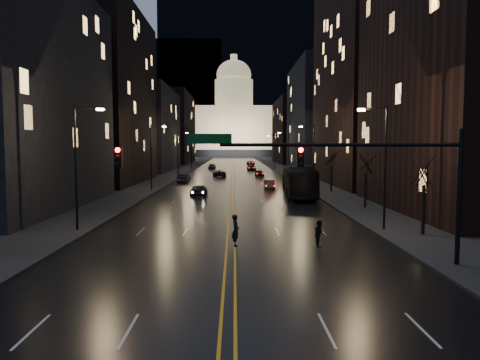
{
  "coord_description": "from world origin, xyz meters",
  "views": [
    {
      "loc": [
        0.22,
        -23.17,
        6.16
      ],
      "look_at": [
        0.64,
        11.02,
        3.65
      ],
      "focal_mm": 35.0,
      "sensor_mm": 36.0,
      "label": 1
    }
  ],
  "objects_px": {
    "bus": "(299,181)",
    "oncoming_car_a": "(199,190)",
    "pedestrian_b": "(320,234)",
    "oncoming_car_b": "(184,178)",
    "pedestrian_a": "(236,231)",
    "traffic_signal": "(348,167)",
    "receding_car_a": "(269,185)"
  },
  "relations": [
    {
      "from": "oncoming_car_a",
      "to": "bus",
      "type": "bearing_deg",
      "value": 179.2
    },
    {
      "from": "oncoming_car_b",
      "to": "receding_car_a",
      "type": "relative_size",
      "value": 1.11
    },
    {
      "from": "traffic_signal",
      "to": "pedestrian_b",
      "type": "height_order",
      "value": "traffic_signal"
    },
    {
      "from": "oncoming_car_a",
      "to": "traffic_signal",
      "type": "bearing_deg",
      "value": 109.51
    },
    {
      "from": "bus",
      "to": "oncoming_car_a",
      "type": "relative_size",
      "value": 3.01
    },
    {
      "from": "traffic_signal",
      "to": "bus",
      "type": "bearing_deg",
      "value": 86.34
    },
    {
      "from": "pedestrian_a",
      "to": "oncoming_car_b",
      "type": "bearing_deg",
      "value": 6.82
    },
    {
      "from": "oncoming_car_b",
      "to": "pedestrian_b",
      "type": "distance_m",
      "value": 51.1
    },
    {
      "from": "oncoming_car_b",
      "to": "pedestrian_a",
      "type": "bearing_deg",
      "value": 102.14
    },
    {
      "from": "oncoming_car_b",
      "to": "pedestrian_a",
      "type": "distance_m",
      "value": 49.87
    },
    {
      "from": "receding_car_a",
      "to": "pedestrian_b",
      "type": "relative_size",
      "value": 2.52
    },
    {
      "from": "bus",
      "to": "receding_car_a",
      "type": "distance_m",
      "value": 9.73
    },
    {
      "from": "oncoming_car_b",
      "to": "receding_car_a",
      "type": "bearing_deg",
      "value": 139.72
    },
    {
      "from": "oncoming_car_a",
      "to": "oncoming_car_b",
      "type": "height_order",
      "value": "oncoming_car_a"
    },
    {
      "from": "pedestrian_b",
      "to": "oncoming_car_b",
      "type": "bearing_deg",
      "value": 13.19
    },
    {
      "from": "pedestrian_b",
      "to": "bus",
      "type": "bearing_deg",
      "value": -7.56
    },
    {
      "from": "oncoming_car_b",
      "to": "pedestrian_a",
      "type": "xyz_separation_m",
      "value": [
        8.48,
        -49.14,
        0.24
      ]
    },
    {
      "from": "bus",
      "to": "pedestrian_b",
      "type": "relative_size",
      "value": 8.27
    },
    {
      "from": "oncoming_car_b",
      "to": "receding_car_a",
      "type": "height_order",
      "value": "oncoming_car_b"
    },
    {
      "from": "traffic_signal",
      "to": "oncoming_car_b",
      "type": "xyz_separation_m",
      "value": [
        -14.09,
        54.15,
        -4.35
      ]
    },
    {
      "from": "oncoming_car_a",
      "to": "receding_car_a",
      "type": "bearing_deg",
      "value": -134.64
    },
    {
      "from": "traffic_signal",
      "to": "bus",
      "type": "relative_size",
      "value": 1.28
    },
    {
      "from": "bus",
      "to": "pedestrian_a",
      "type": "relative_size",
      "value": 6.81
    },
    {
      "from": "traffic_signal",
      "to": "receding_car_a",
      "type": "height_order",
      "value": "traffic_signal"
    },
    {
      "from": "pedestrian_a",
      "to": "pedestrian_b",
      "type": "xyz_separation_m",
      "value": [
        5.11,
        -0.12,
        -0.18
      ]
    },
    {
      "from": "bus",
      "to": "pedestrian_b",
      "type": "distance_m",
      "value": 27.96
    },
    {
      "from": "receding_car_a",
      "to": "pedestrian_b",
      "type": "height_order",
      "value": "pedestrian_b"
    },
    {
      "from": "traffic_signal",
      "to": "oncoming_car_a",
      "type": "distance_m",
      "value": 35.21
    },
    {
      "from": "oncoming_car_a",
      "to": "pedestrian_a",
      "type": "xyz_separation_m",
      "value": [
        4.41,
        -28.47,
        0.23
      ]
    },
    {
      "from": "bus",
      "to": "oncoming_car_a",
      "type": "xyz_separation_m",
      "value": [
        -12.11,
        0.77,
        -1.12
      ]
    },
    {
      "from": "traffic_signal",
      "to": "receding_car_a",
      "type": "xyz_separation_m",
      "value": [
        -0.81,
        41.92,
        -4.43
      ]
    },
    {
      "from": "receding_car_a",
      "to": "traffic_signal",
      "type": "bearing_deg",
      "value": -87.47
    }
  ]
}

